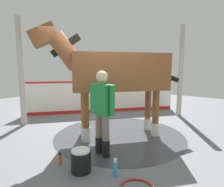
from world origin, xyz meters
TOP-DOWN VIEW (x-y plane):
  - ground_plane at (0.00, 0.00)m, footprint 16.00×16.00m
  - wet_patch at (-0.20, -0.23)m, footprint 3.17×3.17m
  - barrier_wall at (1.71, -1.79)m, footprint 3.58×4.36m
  - roof_post_near at (2.48, 0.83)m, footprint 0.16×0.16m
  - roof_post_far at (-0.70, -3.07)m, footprint 0.16×0.16m
  - horse at (-0.13, -0.14)m, footprint 2.40×2.88m
  - handler at (-0.57, 0.83)m, footprint 0.64×0.30m
  - wash_bucket at (-0.69, 1.48)m, footprint 0.32×0.32m
  - bottle_shampoo at (-1.19, 1.23)m, footprint 0.07×0.07m
  - bottle_spray at (-0.24, 1.55)m, footprint 0.06×0.06m

SIDE VIEW (x-z plane):
  - ground_plane at x=0.00m, z-range -0.02..0.00m
  - wet_patch at x=-0.20m, z-range 0.00..0.00m
  - bottle_spray at x=-0.24m, z-range -0.01..0.20m
  - bottle_shampoo at x=-1.19m, z-range -0.01..0.26m
  - wash_bucket at x=-0.69m, z-range 0.00..0.36m
  - barrier_wall at x=1.71m, z-range -0.04..1.14m
  - handler at x=-0.57m, z-range 0.11..1.71m
  - horse at x=-0.13m, z-range 0.20..2.82m
  - roof_post_near at x=2.48m, z-range 0.00..3.08m
  - roof_post_far at x=-0.70m, z-range 0.00..3.08m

